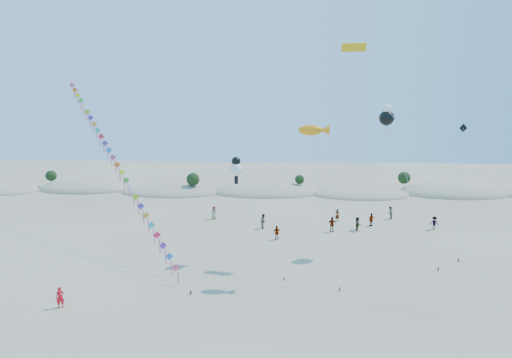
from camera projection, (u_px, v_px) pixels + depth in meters
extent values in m
plane|color=gray|center=(245.00, 336.00, 29.18)|extent=(160.00, 160.00, 0.00)
ellipsoid|color=gray|center=(85.00, 189.00, 75.85)|extent=(16.00, 8.80, 3.60)
ellipsoid|color=#1A3814|center=(84.00, 184.00, 75.66)|extent=(12.80, 5.76, 0.64)
ellipsoid|color=gray|center=(172.00, 192.00, 73.70)|extent=(17.60, 9.68, 3.00)
ellipsoid|color=#1A3814|center=(172.00, 187.00, 73.55)|extent=(14.08, 6.34, 0.70)
ellipsoid|color=gray|center=(264.00, 192.00, 73.62)|extent=(19.00, 10.45, 3.40)
ellipsoid|color=#1A3814|center=(264.00, 187.00, 73.45)|extent=(15.20, 6.84, 0.76)
ellipsoid|color=gray|center=(360.00, 195.00, 71.48)|extent=(16.40, 9.02, 2.80)
ellipsoid|color=#1A3814|center=(360.00, 190.00, 71.34)|extent=(13.12, 5.90, 0.66)
ellipsoid|color=gray|center=(453.00, 193.00, 72.48)|extent=(18.00, 9.90, 3.80)
ellipsoid|color=#1A3814|center=(453.00, 187.00, 72.29)|extent=(14.40, 6.48, 0.72)
sphere|color=black|center=(51.00, 176.00, 75.89)|extent=(1.90, 1.90, 1.90)
sphere|color=black|center=(193.00, 179.00, 71.87)|extent=(2.20, 2.20, 2.20)
sphere|color=black|center=(300.00, 179.00, 73.02)|extent=(1.60, 1.60, 1.60)
sphere|color=black|center=(404.00, 178.00, 73.49)|extent=(2.10, 2.10, 2.10)
cube|color=#3F2D1E|center=(191.00, 292.00, 35.27)|extent=(0.12, 0.12, 0.35)
cylinder|color=silver|center=(118.00, 165.00, 45.96)|extent=(20.25, 24.12, 17.65)
cube|color=#DC456C|center=(176.00, 268.00, 37.07)|extent=(1.35, 0.52, 1.42)
cube|color=pink|center=(178.00, 279.00, 37.32)|extent=(0.19, 0.45, 1.55)
cube|color=blue|center=(169.00, 256.00, 37.89)|extent=(1.35, 0.52, 1.42)
cube|color=pink|center=(172.00, 268.00, 38.14)|extent=(0.19, 0.45, 1.55)
cube|color=purple|center=(163.00, 245.00, 38.70)|extent=(1.35, 0.52, 1.42)
cube|color=pink|center=(166.00, 257.00, 38.95)|extent=(0.19, 0.45, 1.55)
cube|color=#F71B3E|center=(157.00, 235.00, 39.52)|extent=(1.35, 0.52, 1.42)
cube|color=pink|center=(160.00, 246.00, 39.76)|extent=(0.19, 0.45, 1.55)
cube|color=#18B6B2|center=(151.00, 225.00, 40.33)|extent=(1.35, 0.52, 1.42)
cube|color=pink|center=(154.00, 236.00, 40.58)|extent=(0.19, 0.45, 1.55)
cube|color=orange|center=(146.00, 215.00, 41.14)|extent=(1.35, 0.52, 1.42)
cube|color=pink|center=(149.00, 226.00, 41.39)|extent=(0.19, 0.45, 1.55)
cube|color=#4428A3|center=(141.00, 206.00, 41.96)|extent=(1.35, 0.52, 1.42)
cube|color=pink|center=(143.00, 217.00, 42.20)|extent=(0.19, 0.45, 1.55)
cube|color=#8BC717|center=(136.00, 197.00, 42.77)|extent=(1.35, 0.52, 1.42)
cube|color=pink|center=(138.00, 208.00, 43.02)|extent=(0.19, 0.45, 1.55)
cube|color=silver|center=(131.00, 189.00, 43.59)|extent=(1.35, 0.52, 1.42)
cube|color=pink|center=(133.00, 199.00, 43.83)|extent=(0.19, 0.45, 1.55)
cube|color=green|center=(126.00, 180.00, 44.40)|extent=(1.35, 0.52, 1.42)
cube|color=pink|center=(129.00, 191.00, 44.65)|extent=(0.19, 0.45, 1.55)
cube|color=#EEF81A|center=(122.00, 172.00, 45.21)|extent=(1.35, 0.52, 1.42)
cube|color=pink|center=(124.00, 183.00, 45.46)|extent=(0.19, 0.45, 1.55)
cube|color=#ED5A13|center=(117.00, 165.00, 46.03)|extent=(1.35, 0.52, 1.42)
cube|color=pink|center=(120.00, 175.00, 46.27)|extent=(0.19, 0.45, 1.55)
cube|color=#DC456C|center=(113.00, 157.00, 46.84)|extent=(1.35, 0.52, 1.42)
cube|color=pink|center=(115.00, 167.00, 47.09)|extent=(0.19, 0.45, 1.55)
cube|color=blue|center=(109.00, 150.00, 47.66)|extent=(1.35, 0.52, 1.42)
cube|color=pink|center=(111.00, 160.00, 47.90)|extent=(0.19, 0.45, 1.55)
cube|color=purple|center=(105.00, 143.00, 48.47)|extent=(1.35, 0.52, 1.42)
cube|color=pink|center=(107.00, 153.00, 48.72)|extent=(0.19, 0.45, 1.55)
cube|color=#F71B3E|center=(101.00, 137.00, 49.28)|extent=(1.35, 0.52, 1.42)
cube|color=pink|center=(104.00, 146.00, 49.53)|extent=(0.19, 0.45, 1.55)
cube|color=#18B6B2|center=(98.00, 130.00, 50.10)|extent=(1.35, 0.52, 1.42)
cube|color=pink|center=(100.00, 139.00, 50.34)|extent=(0.19, 0.45, 1.55)
cube|color=orange|center=(94.00, 124.00, 50.91)|extent=(1.35, 0.52, 1.42)
cube|color=pink|center=(96.00, 133.00, 51.16)|extent=(0.19, 0.45, 1.55)
cube|color=#4428A3|center=(91.00, 118.00, 51.73)|extent=(1.35, 0.52, 1.42)
cube|color=pink|center=(93.00, 127.00, 51.97)|extent=(0.19, 0.45, 1.55)
cube|color=#8BC717|center=(87.00, 112.00, 52.54)|extent=(1.35, 0.52, 1.42)
cube|color=pink|center=(90.00, 121.00, 52.79)|extent=(0.19, 0.45, 1.55)
cube|color=silver|center=(84.00, 106.00, 53.35)|extent=(1.35, 0.52, 1.42)
cube|color=pink|center=(86.00, 115.00, 53.60)|extent=(0.19, 0.45, 1.55)
cube|color=green|center=(81.00, 101.00, 54.17)|extent=(1.35, 0.52, 1.42)
cube|color=pink|center=(83.00, 109.00, 54.41)|extent=(0.19, 0.45, 1.55)
cube|color=#EEF81A|center=(78.00, 95.00, 54.98)|extent=(1.35, 0.52, 1.42)
cube|color=pink|center=(80.00, 104.00, 55.23)|extent=(0.19, 0.45, 1.55)
cube|color=#ED5A13|center=(75.00, 90.00, 55.80)|extent=(1.35, 0.52, 1.42)
cube|color=pink|center=(77.00, 99.00, 56.04)|extent=(0.19, 0.45, 1.55)
cube|color=#DC456C|center=(72.00, 85.00, 56.61)|extent=(1.35, 0.52, 1.42)
cube|color=pink|center=(74.00, 94.00, 56.86)|extent=(0.19, 0.45, 1.55)
cube|color=#3F2D1E|center=(340.00, 289.00, 35.94)|extent=(0.10, 0.10, 0.30)
cylinder|color=silver|center=(325.00, 209.00, 36.51)|extent=(2.53, 3.52, 13.23)
ellipsoid|color=orange|center=(311.00, 130.00, 37.04)|extent=(2.11, 0.93, 0.93)
cone|color=orange|center=(324.00, 130.00, 36.99)|extent=(0.85, 0.85, 0.85)
cube|color=#3F2D1E|center=(284.00, 278.00, 38.04)|extent=(0.10, 0.10, 0.30)
cylinder|color=silver|center=(259.00, 222.00, 39.94)|extent=(4.73, 5.36, 9.12)
sphere|color=white|center=(236.00, 169.00, 41.82)|extent=(1.32, 1.32, 1.32)
sphere|color=black|center=(236.00, 161.00, 41.67)|extent=(0.88, 0.88, 0.88)
cube|color=black|center=(236.00, 180.00, 42.02)|extent=(0.35, 0.18, 0.80)
cube|color=#3F2D1E|center=(438.00, 269.00, 40.15)|extent=(0.10, 0.10, 0.30)
cylinder|color=silver|center=(411.00, 191.00, 41.99)|extent=(4.07, 6.18, 13.95)
sphere|color=black|center=(387.00, 118.00, 43.80)|extent=(1.54, 1.54, 1.54)
sphere|color=white|center=(387.00, 109.00, 43.63)|extent=(1.00, 1.00, 1.00)
cube|color=white|center=(386.00, 129.00, 44.02)|extent=(0.35, 0.18, 0.80)
cube|color=white|center=(380.00, 118.00, 43.83)|extent=(0.60, 0.15, 0.25)
cube|color=white|center=(394.00, 118.00, 43.77)|extent=(0.60, 0.15, 0.25)
cylinder|color=silver|center=(421.00, 166.00, 35.56)|extent=(9.15, 15.90, 20.83)
cube|color=#E6A10C|center=(354.00, 47.00, 41.62)|extent=(2.42, 0.98, 0.85)
cube|color=black|center=(354.00, 47.00, 41.64)|extent=(2.33, 0.59, 0.19)
cube|color=#3F2D1E|center=(458.00, 260.00, 42.34)|extent=(0.10, 0.10, 0.30)
cylinder|color=silver|center=(461.00, 192.00, 44.53)|extent=(2.29, 6.97, 12.74)
cube|color=black|center=(463.00, 128.00, 46.69)|extent=(0.96, 0.28, 0.98)
imported|color=red|center=(60.00, 297.00, 32.93)|extent=(0.72, 0.61, 1.67)
imported|color=slate|center=(263.00, 221.00, 52.98)|extent=(0.95, 1.08, 1.85)
imported|color=slate|center=(277.00, 233.00, 48.83)|extent=(1.02, 0.59, 1.63)
imported|color=slate|center=(332.00, 224.00, 51.61)|extent=(1.17, 0.68, 1.87)
imported|color=slate|center=(357.00, 224.00, 52.07)|extent=(0.66, 1.63, 1.71)
imported|color=slate|center=(337.00, 215.00, 56.00)|extent=(0.72, 0.65, 1.66)
imported|color=slate|center=(390.00, 213.00, 57.04)|extent=(1.01, 1.06, 1.73)
imported|color=slate|center=(214.00, 213.00, 57.11)|extent=(1.00, 0.92, 1.71)
imported|color=slate|center=(371.00, 220.00, 53.90)|extent=(1.06, 0.83, 1.68)
imported|color=slate|center=(434.00, 223.00, 52.47)|extent=(1.23, 1.01, 1.66)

